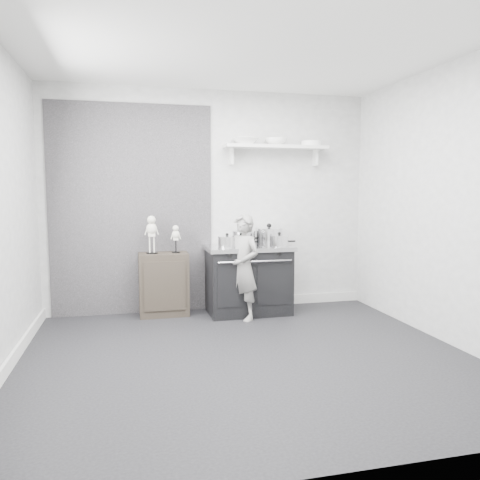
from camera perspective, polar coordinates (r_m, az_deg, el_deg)
name	(u,v)px	position (r m, az deg, el deg)	size (l,w,h in m)	color
ground	(246,357)	(4.31, 0.78, -14.06)	(4.00, 4.00, 0.00)	black
room_shell	(233,173)	(4.18, -0.89, 8.21)	(4.02, 3.62, 2.71)	#A1A19F
wall_shelf	(276,148)	(5.90, 4.40, 11.14)	(1.30, 0.26, 0.24)	silver
stove	(248,279)	(5.68, 1.03, -4.80)	(1.03, 0.64, 0.82)	black
side_cabinet	(164,284)	(5.66, -9.28, -5.34)	(0.57, 0.34, 0.75)	black
child	(243,267)	(5.36, 0.39, -3.35)	(0.44, 0.29, 1.21)	gray
pot_front_left	(227,242)	(5.45, -1.57, -0.21)	(0.30, 0.21, 0.17)	silver
pot_back_left	(244,238)	(5.71, 0.44, 0.29)	(0.37, 0.29, 0.22)	silver
pot_back_right	(269,236)	(5.79, 3.56, 0.50)	(0.43, 0.34, 0.26)	silver
pot_front_right	(279,241)	(5.54, 4.81, -0.10)	(0.31, 0.23, 0.17)	silver
pot_front_center	(241,241)	(5.45, 0.14, -0.17)	(0.29, 0.20, 0.17)	silver
skeleton_full	(152,232)	(5.56, -10.72, 1.00)	(0.14, 0.09, 0.51)	beige
skeleton_torso	(176,237)	(5.59, -7.84, 0.36)	(0.11, 0.07, 0.38)	beige
bowl_large	(245,141)	(5.80, 0.65, 11.95)	(0.31, 0.31, 0.08)	white
bowl_small	(276,142)	(5.90, 4.41, 11.85)	(0.27, 0.27, 0.08)	white
plate_stack	(311,144)	(6.06, 8.70, 11.54)	(0.26, 0.26, 0.06)	white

